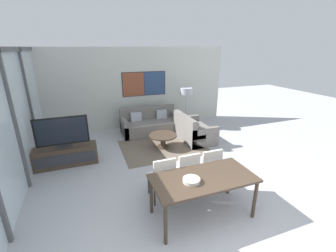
{
  "coord_description": "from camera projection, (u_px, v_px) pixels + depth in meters",
  "views": [
    {
      "loc": [
        -1.66,
        -1.8,
        2.79
      ],
      "look_at": [
        0.18,
        3.09,
        0.95
      ],
      "focal_mm": 24.0,
      "sensor_mm": 36.0,
      "label": 1
    }
  ],
  "objects": [
    {
      "name": "fruit_bowl",
      "position": [
        191.0,
        180.0,
        3.57
      ],
      "size": [
        0.28,
        0.28,
        0.06
      ],
      "color": "#B7B2A8",
      "rests_on": "dining_table"
    },
    {
      "name": "floor_lamp",
      "position": [
        186.0,
        93.0,
        7.86
      ],
      "size": [
        0.43,
        0.43,
        1.45
      ],
      "color": "#2D2D33",
      "rests_on": "ground_plane"
    },
    {
      "name": "sofa_side",
      "position": [
        193.0,
        132.0,
        7.05
      ],
      "size": [
        0.88,
        1.39,
        0.84
      ],
      "rotation": [
        0.0,
        0.0,
        1.57
      ],
      "color": "slate",
      "rests_on": "ground_plane"
    },
    {
      "name": "dining_chair_left",
      "position": [
        163.0,
        176.0,
        4.19
      ],
      "size": [
        0.46,
        0.46,
        0.91
      ],
      "color": "beige",
      "rests_on": "ground_plane"
    },
    {
      "name": "dining_chair_right",
      "position": [
        209.0,
        166.0,
        4.54
      ],
      "size": [
        0.46,
        0.46,
        0.91
      ],
      "color": "beige",
      "rests_on": "ground_plane"
    },
    {
      "name": "area_rug",
      "position": [
        163.0,
        147.0,
        6.63
      ],
      "size": [
        2.41,
        1.83,
        0.01
      ],
      "color": "#706051",
      "rests_on": "ground_plane"
    },
    {
      "name": "sofa_main",
      "position": [
        150.0,
        124.0,
        7.72
      ],
      "size": [
        1.94,
        0.88,
        0.84
      ],
      "color": "slate",
      "rests_on": "ground_plane"
    },
    {
      "name": "television",
      "position": [
        62.0,
        132.0,
        5.34
      ],
      "size": [
        1.2,
        0.2,
        0.76
      ],
      "color": "#2D2D33",
      "rests_on": "tv_console"
    },
    {
      "name": "tv_console",
      "position": [
        66.0,
        156.0,
        5.55
      ],
      "size": [
        1.48,
        0.42,
        0.49
      ],
      "color": "#423326",
      "rests_on": "ground_plane"
    },
    {
      "name": "window_wall_left",
      "position": [
        12.0,
        117.0,
        4.24
      ],
      "size": [
        0.07,
        6.08,
        2.8
      ],
      "color": "silver",
      "rests_on": "ground_plane"
    },
    {
      "name": "dining_table",
      "position": [
        203.0,
        181.0,
        3.74
      ],
      "size": [
        1.73,
        0.85,
        0.76
      ],
      "color": "#423326",
      "rests_on": "ground_plane"
    },
    {
      "name": "wall_back",
      "position": [
        134.0,
        88.0,
        7.97
      ],
      "size": [
        7.0,
        0.09,
        2.8
      ],
      "color": "silver",
      "rests_on": "ground_plane"
    },
    {
      "name": "coffee_table",
      "position": [
        163.0,
        138.0,
        6.53
      ],
      "size": [
        0.8,
        0.8,
        0.39
      ],
      "color": "#423326",
      "rests_on": "ground_plane"
    },
    {
      "name": "dining_chair_centre",
      "position": [
        186.0,
        171.0,
        4.37
      ],
      "size": [
        0.46,
        0.46,
        0.91
      ],
      "color": "beige",
      "rests_on": "ground_plane"
    }
  ]
}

